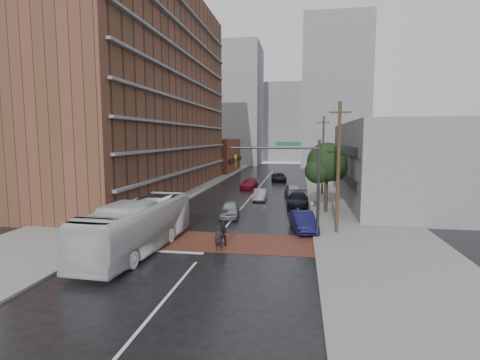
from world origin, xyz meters
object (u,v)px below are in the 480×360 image
at_px(transit_bus, 138,226).
at_px(car_parked_mid, 298,200).
at_px(car_parked_far, 293,191).
at_px(car_parked_near, 303,222).
at_px(car_travel_a, 229,209).
at_px(suv_travel, 279,177).
at_px(pedestrian_a, 219,239).
at_px(pedestrian_b, 224,234).
at_px(car_travel_b, 260,195).
at_px(car_travel_c, 249,184).

height_order(transit_bus, car_parked_mid, transit_bus).
height_order(car_parked_mid, car_parked_far, car_parked_far).
bearing_deg(car_parked_far, car_parked_near, -94.42).
bearing_deg(transit_bus, car_travel_a, 73.60).
relative_size(transit_bus, car_travel_a, 2.74).
relative_size(suv_travel, car_parked_far, 1.05).
bearing_deg(pedestrian_a, suv_travel, 90.25).
xyz_separation_m(car_parked_mid, car_parked_far, (-0.59, 6.52, 0.03)).
xyz_separation_m(pedestrian_b, car_travel_a, (-1.35, 9.17, -0.11)).
relative_size(pedestrian_a, pedestrian_b, 0.94).
bearing_deg(car_travel_b, pedestrian_a, -93.12).
relative_size(car_parked_near, car_parked_far, 0.96).
relative_size(car_travel_a, car_travel_b, 1.08).
bearing_deg(pedestrian_b, car_travel_c, 92.94).
bearing_deg(pedestrian_a, car_travel_c, 96.58).
bearing_deg(car_travel_c, pedestrian_b, -79.09).
relative_size(pedestrian_a, car_parked_mid, 0.30).
xyz_separation_m(car_travel_a, suv_travel, (2.87, 29.08, -0.04)).
height_order(transit_bus, car_travel_c, transit_bus).
relative_size(suv_travel, car_parked_mid, 0.93).
relative_size(transit_bus, car_travel_c, 2.54).
distance_m(car_travel_a, suv_travel, 29.22).
xyz_separation_m(car_parked_near, car_parked_mid, (-0.51, 10.09, 0.03)).
bearing_deg(car_travel_a, suv_travel, 77.65).
bearing_deg(car_parked_near, car_parked_mid, 82.13).
bearing_deg(car_travel_a, car_travel_b, 72.74).
bearing_deg(car_parked_mid, transit_bus, -120.71).
bearing_deg(car_travel_b, pedestrian_b, -92.88).
bearing_deg(car_parked_far, car_travel_c, 124.88).
distance_m(car_parked_near, car_parked_mid, 10.10).
bearing_deg(car_travel_c, suv_travel, 76.02).
height_order(car_travel_b, suv_travel, suv_travel).
relative_size(car_parked_mid, car_parked_far, 1.13).
distance_m(suv_travel, car_parked_mid, 23.42).
relative_size(transit_bus, pedestrian_b, 6.96).
distance_m(car_travel_a, car_parked_far, 13.63).
bearing_deg(transit_bus, pedestrian_a, 13.23).
height_order(pedestrian_b, car_travel_c, pedestrian_b).
distance_m(pedestrian_a, car_travel_a, 10.32).
distance_m(transit_bus, car_parked_near, 12.74).
height_order(pedestrian_a, suv_travel, pedestrian_a).
xyz_separation_m(car_travel_a, car_travel_c, (-0.81, 19.29, -0.06)).
distance_m(car_travel_c, car_parked_far, 9.41).
distance_m(suv_travel, car_parked_far, 16.89).
distance_m(car_travel_b, car_parked_far, 4.73).
xyz_separation_m(car_travel_b, car_travel_c, (-2.60, 9.65, 0.02)).
bearing_deg(car_parked_far, car_travel_a, -122.56).
height_order(pedestrian_a, car_travel_a, pedestrian_a).
relative_size(transit_bus, car_parked_far, 2.48).
xyz_separation_m(transit_bus, pedestrian_a, (5.12, 0.95, -0.86)).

